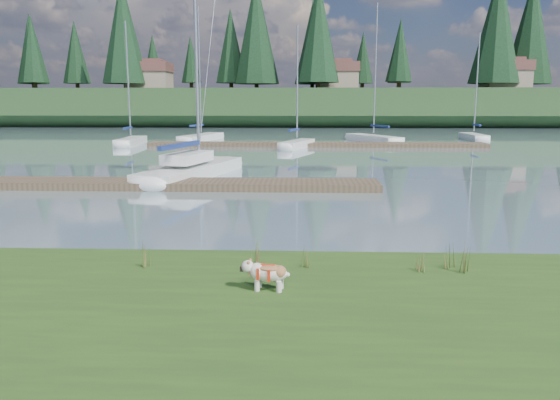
{
  "coord_description": "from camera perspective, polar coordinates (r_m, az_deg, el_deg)",
  "views": [
    {
      "loc": [
        0.96,
        -12.5,
        3.41
      ],
      "look_at": [
        0.46,
        -0.5,
        1.25
      ],
      "focal_mm": 35.0,
      "sensor_mm": 36.0,
      "label": 1
    }
  ],
  "objects": [
    {
      "name": "conifer_4",
      "position": [
        79.12,
        4.02,
        17.22
      ],
      "size": [
        6.16,
        6.16,
        15.1
      ],
      "color": "#382619",
      "rests_on": "ridge"
    },
    {
      "name": "weed_2",
      "position": [
        10.47,
        19.01,
        -5.64
      ],
      "size": [
        0.17,
        0.14,
        0.72
      ],
      "color": "#475B23",
      "rests_on": "bank"
    },
    {
      "name": "conifer_5",
      "position": [
        84.01,
        12.43,
        15.05
      ],
      "size": [
        3.96,
        3.96,
        10.35
      ],
      "color": "#382619",
      "rests_on": "ridge"
    },
    {
      "name": "weed_3",
      "position": [
        10.58,
        -13.88,
        -5.55
      ],
      "size": [
        0.17,
        0.14,
        0.58
      ],
      "color": "#475B23",
      "rests_on": "bank"
    },
    {
      "name": "weed_1",
      "position": [
        10.28,
        2.84,
        -5.86
      ],
      "size": [
        0.17,
        0.14,
        0.52
      ],
      "color": "#475B23",
      "rests_on": "bank"
    },
    {
      "name": "ridge",
      "position": [
        85.51,
        1.76,
        9.6
      ],
      "size": [
        200.0,
        20.0,
        5.0
      ],
      "primitive_type": "cube",
      "color": "#1D361A",
      "rests_on": "ground"
    },
    {
      "name": "sailboat_bg_3",
      "position": [
        48.68,
        9.3,
        6.44
      ],
      "size": [
        4.74,
        7.83,
        11.63
      ],
      "rotation": [
        0.0,
        0.0,
        2.01
      ],
      "color": "white",
      "rests_on": "ground"
    },
    {
      "name": "bank",
      "position": [
        7.32,
        -5.59,
        -16.07
      ],
      "size": [
        60.0,
        9.0,
        0.35
      ],
      "primitive_type": "cube",
      "color": "#2B4918",
      "rests_on": "ground"
    },
    {
      "name": "weed_0",
      "position": [
        10.37,
        -2.57,
        -5.56
      ],
      "size": [
        0.17,
        0.14,
        0.58
      ],
      "color": "#475B23",
      "rests_on": "bank"
    },
    {
      "name": "house_0",
      "position": [
        85.72,
        -13.48,
        12.55
      ],
      "size": [
        6.3,
        5.3,
        4.65
      ],
      "color": "gray",
      "rests_on": "ridge"
    },
    {
      "name": "weed_4",
      "position": [
        10.38,
        14.68,
        -6.32
      ],
      "size": [
        0.17,
        0.14,
        0.4
      ],
      "color": "#475B23",
      "rests_on": "bank"
    },
    {
      "name": "sailboat_bg_4",
      "position": [
        53.22,
        19.41,
        6.32
      ],
      "size": [
        1.39,
        6.37,
        9.54
      ],
      "rotation": [
        0.0,
        0.0,
        1.55
      ],
      "color": "white",
      "rests_on": "ground"
    },
    {
      "name": "conifer_3",
      "position": [
        85.61,
        -5.18,
        15.75
      ],
      "size": [
        4.84,
        4.84,
        12.25
      ],
      "color": "#382619",
      "rests_on": "ridge"
    },
    {
      "name": "mud_lip",
      "position": [
        11.44,
        -2.53,
        -6.78
      ],
      "size": [
        60.0,
        0.5,
        0.14
      ],
      "primitive_type": "cube",
      "color": "#33281C",
      "rests_on": "ground"
    },
    {
      "name": "sailboat_main",
      "position": [
        25.98,
        -8.5,
        3.49
      ],
      "size": [
        3.94,
        9.29,
        13.09
      ],
      "rotation": [
        0.0,
        0.0,
        1.33
      ],
      "color": "white",
      "rests_on": "ground"
    },
    {
      "name": "dock_near",
      "position": [
        22.3,
        -10.49,
        1.63
      ],
      "size": [
        16.0,
        2.0,
        0.3
      ],
      "primitive_type": "cube",
      "color": "#4C3D2C",
      "rests_on": "ground"
    },
    {
      "name": "sailboat_bg_0",
      "position": [
        46.28,
        -15.14,
        6.04
      ],
      "size": [
        1.69,
        6.67,
        9.74
      ],
      "rotation": [
        0.0,
        0.0,
        1.63
      ],
      "color": "white",
      "rests_on": "ground"
    },
    {
      "name": "weed_5",
      "position": [
        10.69,
        17.28,
        -5.52
      ],
      "size": [
        0.17,
        0.14,
        0.59
      ],
      "color": "#475B23",
      "rests_on": "bank"
    },
    {
      "name": "ground",
      "position": [
        42.65,
        1.09,
        5.62
      ],
      "size": [
        200.0,
        200.0,
        0.0
      ],
      "primitive_type": "plane",
      "color": "#7B949F",
      "rests_on": "ground"
    },
    {
      "name": "conifer_1",
      "position": [
        93.33,
        -24.45,
        14.16
      ],
      "size": [
        4.4,
        4.4,
        11.3
      ],
      "color": "#382619",
      "rests_on": "ridge"
    },
    {
      "name": "house_1",
      "position": [
        83.74,
        5.98,
        12.83
      ],
      "size": [
        6.3,
        5.3,
        4.65
      ],
      "color": "gray",
      "rests_on": "ridge"
    },
    {
      "name": "house_2",
      "position": [
        86.61,
        22.49,
        12.04
      ],
      "size": [
        6.3,
        5.3,
        4.65
      ],
      "color": "gray",
      "rests_on": "ridge"
    },
    {
      "name": "conifer_6",
      "position": [
        85.58,
        21.73,
        16.62
      ],
      "size": [
        7.04,
        7.04,
        17.0
      ],
      "color": "#382619",
      "rests_on": "ridge"
    },
    {
      "name": "dock_far",
      "position": [
        42.64,
        3.8,
        5.8
      ],
      "size": [
        26.0,
        2.2,
        0.3
      ],
      "primitive_type": "cube",
      "color": "#4C3D2C",
      "rests_on": "ground"
    },
    {
      "name": "sailboat_bg_1",
      "position": [
        50.07,
        -7.91,
        6.58
      ],
      "size": [
        3.3,
        7.92,
        11.63
      ],
      "rotation": [
        0.0,
        0.0,
        1.34
      ],
      "color": "white",
      "rests_on": "ground"
    },
    {
      "name": "bulldog",
      "position": [
        9.05,
        -1.31,
        -7.54
      ],
      "size": [
        0.82,
        0.4,
        0.48
      ],
      "rotation": [
        0.0,
        0.0,
        3.01
      ],
      "color": "silver",
      "rests_on": "bank"
    },
    {
      "name": "conifer_2",
      "position": [
        85.18,
        -16.07,
        16.66
      ],
      "size": [
        6.6,
        6.6,
        16.05
      ],
      "color": "#382619",
      "rests_on": "ridge"
    },
    {
      "name": "sailboat_bg_2",
      "position": [
        41.47,
        2.02,
        5.95
      ],
      "size": [
        2.96,
        5.89,
        9.01
      ],
      "rotation": [
        0.0,
        0.0,
        1.24
      ],
      "color": "white",
      "rests_on": "ground"
    }
  ]
}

